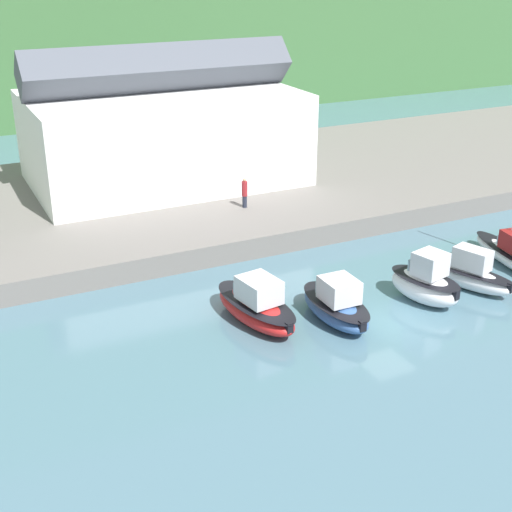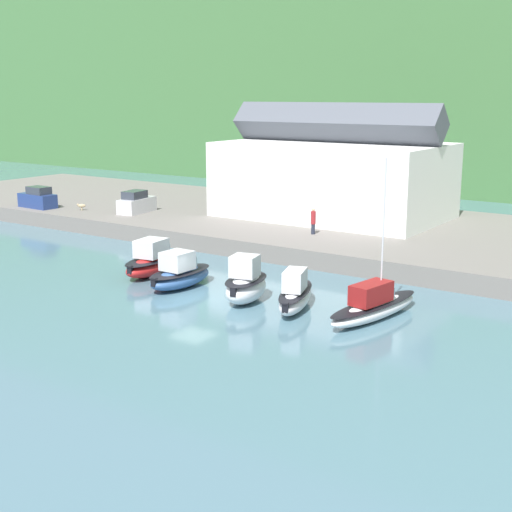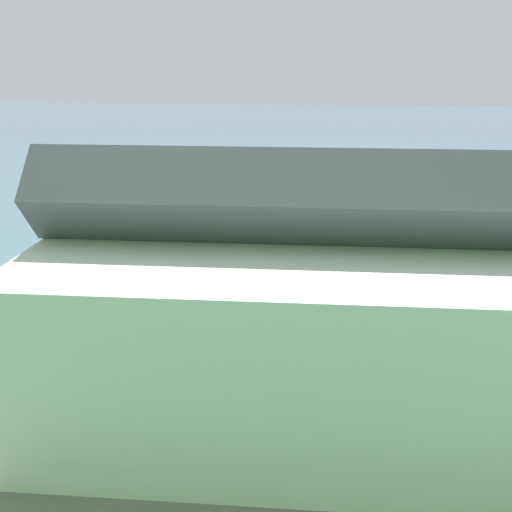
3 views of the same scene
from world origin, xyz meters
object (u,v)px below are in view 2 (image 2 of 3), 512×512
at_px(moored_boat_1, 180,274).
at_px(parked_car_2, 38,199).
at_px(dog_on_quay, 81,206).
at_px(moored_boat_3, 295,295).
at_px(moored_boat_2, 246,284).
at_px(parked_car_0, 136,203).
at_px(person_on_quay, 313,221).
at_px(moored_boat_0, 154,261).
at_px(moored_boat_4, 374,306).

distance_m(moored_boat_1, parked_car_2, 30.63).
bearing_deg(dog_on_quay, moored_boat_3, -151.21).
xyz_separation_m(moored_boat_2, parked_car_2, (-34.05, 11.62, 1.22)).
xyz_separation_m(moored_boat_3, parked_car_0, (-26.99, 14.61, 1.44)).
distance_m(parked_car_2, dog_on_quay, 5.13).
height_order(parked_car_2, person_on_quay, parked_car_2).
xyz_separation_m(person_on_quay, dog_on_quay, (-25.15, -2.32, -0.64)).
bearing_deg(person_on_quay, dog_on_quay, -174.73).
bearing_deg(parked_car_2, moored_boat_3, -104.00).
bearing_deg(parked_car_0, moored_boat_0, -50.80).
bearing_deg(person_on_quay, moored_boat_3, -63.71).
bearing_deg(moored_boat_3, moored_boat_0, 154.00).
xyz_separation_m(moored_boat_0, dog_on_quay, (-19.58, 10.93, 0.93)).
bearing_deg(moored_boat_4, moored_boat_2, -160.91).
height_order(moored_boat_0, parked_car_0, parked_car_0).
bearing_deg(moored_boat_3, parked_car_2, 144.19).
distance_m(moored_boat_1, moored_boat_4, 13.76).
relative_size(moored_boat_0, parked_car_2, 1.53).
xyz_separation_m(moored_boat_2, parked_car_0, (-23.63, 15.02, 1.22)).
height_order(moored_boat_4, parked_car_0, moored_boat_4).
distance_m(moored_boat_3, parked_car_2, 39.08).
bearing_deg(moored_boat_0, person_on_quay, 58.68).
bearing_deg(parked_car_2, parked_car_0, -69.25).
bearing_deg(dog_on_quay, parked_car_0, -108.92).
distance_m(moored_boat_3, dog_on_quay, 34.79).
height_order(moored_boat_0, moored_boat_3, moored_boat_0).
bearing_deg(moored_boat_0, parked_car_0, 128.69).
xyz_separation_m(moored_boat_3, dog_on_quay, (-32.46, 12.48, 0.98)).
height_order(moored_boat_3, parked_car_2, parked_car_2).
distance_m(moored_boat_1, person_on_quay, 15.12).
bearing_deg(moored_boat_0, moored_boat_3, -15.40).
distance_m(moored_boat_0, moored_boat_2, 9.72).
height_order(moored_boat_4, dog_on_quay, moored_boat_4).
distance_m(moored_boat_1, moored_boat_2, 5.65).
bearing_deg(moored_boat_2, moored_boat_0, 154.69).
bearing_deg(moored_boat_2, parked_car_2, 147.51).
bearing_deg(parked_car_2, person_on_quay, -80.52).
relative_size(moored_boat_3, person_on_quay, 2.87).
bearing_deg(moored_boat_1, moored_boat_2, -2.24).
relative_size(parked_car_2, person_on_quay, 2.00).
bearing_deg(moored_boat_0, parked_car_2, 149.97).
xyz_separation_m(moored_boat_1, parked_car_0, (-18.00, 14.74, 1.44)).
bearing_deg(parked_car_0, dog_on_quay, -166.77).
bearing_deg(moored_boat_4, person_on_quay, 140.48).
distance_m(moored_boat_0, moored_boat_3, 12.97).
xyz_separation_m(moored_boat_2, moored_boat_4, (8.08, 1.37, -0.33)).
bearing_deg(parked_car_2, dog_on_quay, -72.90).
distance_m(moored_boat_0, parked_car_0, 19.28).
relative_size(parked_car_0, dog_on_quay, 5.48).
distance_m(moored_boat_3, person_on_quay, 16.58).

